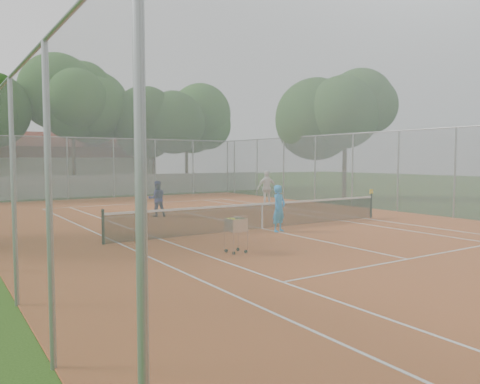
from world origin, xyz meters
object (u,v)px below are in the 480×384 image
clubhouse (46,164)px  player_near (279,208)px  player_far_left (157,199)px  ball_hopper (236,234)px  player_far_right (267,188)px  tennis_net (262,216)px

clubhouse → player_near: (2.08, -29.91, -1.35)m
player_far_left → ball_hopper: size_ratio=1.53×
player_near → ball_hopper: player_near is taller
clubhouse → player_near: bearing=-86.0°
player_far_right → player_near: bearing=68.3°
player_far_right → clubhouse: bearing=-59.1°
clubhouse → player_far_left: size_ratio=10.20×
player_near → ball_hopper: size_ratio=1.58×
ball_hopper → player_far_right: bearing=73.5°
tennis_net → clubhouse: 29.12m
tennis_net → ball_hopper: (-3.28, -3.29, 0.04)m
clubhouse → player_far_right: size_ratio=8.40×
tennis_net → ball_hopper: ball_hopper is taller
tennis_net → player_far_right: player_far_right is taller
player_near → player_far_right: bearing=38.9°
player_far_left → player_far_right: (7.18, 1.37, 0.17)m
tennis_net → player_far_right: (5.40, 6.97, 0.49)m
clubhouse → player_far_right: 23.27m
player_near → ball_hopper: (-3.36, -2.38, -0.31)m
player_far_right → player_far_left: bearing=23.1°
clubhouse → player_near: 30.02m
player_far_left → ball_hopper: (-1.50, -8.90, -0.28)m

